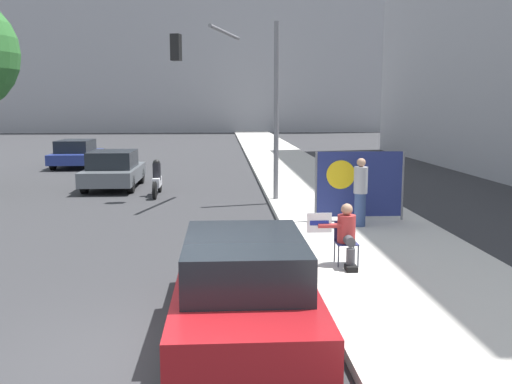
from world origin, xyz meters
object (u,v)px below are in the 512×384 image
(traffic_light_pole, at_px, (237,80))
(parked_car_curbside, at_px, (244,283))
(car_on_road_nearest, at_px, (114,170))
(jogger_on_sidewalk, at_px, (360,192))
(motorcycle_on_road, at_px, (157,180))
(protest_banner, at_px, (359,184))
(car_on_road_midblock, at_px, (76,153))
(seated_protester, at_px, (346,233))

(traffic_light_pole, bearing_deg, parked_car_curbside, -91.10)
(traffic_light_pole, xyz_separation_m, car_on_road_nearest, (-4.61, 3.41, -3.22))
(jogger_on_sidewalk, xyz_separation_m, car_on_road_nearest, (-7.52, 8.10, -0.30))
(parked_car_curbside, relative_size, motorcycle_on_road, 2.07)
(parked_car_curbside, distance_m, car_on_road_nearest, 14.85)
(protest_banner, relative_size, car_on_road_midblock, 0.52)
(car_on_road_midblock, bearing_deg, motorcycle_on_road, -62.14)
(traffic_light_pole, bearing_deg, jogger_on_sidewalk, -58.18)
(seated_protester, bearing_deg, car_on_road_midblock, 138.47)
(traffic_light_pole, relative_size, car_on_road_nearest, 1.32)
(traffic_light_pole, bearing_deg, motorcycle_on_road, 151.36)
(traffic_light_pole, height_order, motorcycle_on_road, traffic_light_pole)
(protest_banner, xyz_separation_m, parked_car_curbside, (-3.25, -6.82, -0.42))
(traffic_light_pole, bearing_deg, seated_protester, -77.54)
(car_on_road_nearest, bearing_deg, motorcycle_on_road, -45.90)
(jogger_on_sidewalk, xyz_separation_m, car_on_road_midblock, (-10.88, 16.03, -0.32))
(jogger_on_sidewalk, height_order, traffic_light_pole, traffic_light_pole)
(parked_car_curbside, relative_size, car_on_road_nearest, 1.08)
(car_on_road_nearest, bearing_deg, car_on_road_midblock, 112.93)
(car_on_road_midblock, height_order, motorcycle_on_road, car_on_road_midblock)
(protest_banner, distance_m, car_on_road_midblock, 18.85)
(car_on_road_nearest, height_order, motorcycle_on_road, car_on_road_nearest)
(protest_banner, xyz_separation_m, traffic_light_pole, (-3.04, 3.95, 2.83))
(traffic_light_pole, distance_m, car_on_road_nearest, 6.58)
(car_on_road_nearest, bearing_deg, traffic_light_pole, -36.50)
(car_on_road_midblock, bearing_deg, seated_protester, -63.37)
(protest_banner, relative_size, traffic_light_pole, 0.42)
(jogger_on_sidewalk, distance_m, traffic_light_pole, 6.24)
(car_on_road_nearest, relative_size, car_on_road_midblock, 0.92)
(jogger_on_sidewalk, height_order, protest_banner, protest_banner)
(protest_banner, height_order, traffic_light_pole, traffic_light_pole)
(protest_banner, bearing_deg, motorcycle_on_road, 136.79)
(seated_protester, distance_m, traffic_light_pole, 8.91)
(seated_protester, distance_m, jogger_on_sidewalk, 3.63)
(jogger_on_sidewalk, bearing_deg, traffic_light_pole, -53.22)
(motorcycle_on_road, bearing_deg, seated_protester, -64.65)
(protest_banner, distance_m, car_on_road_nearest, 10.63)
(jogger_on_sidewalk, bearing_deg, seated_protester, 77.14)
(protest_banner, bearing_deg, car_on_road_midblock, 125.75)
(protest_banner, relative_size, motorcycle_on_road, 1.07)
(jogger_on_sidewalk, bearing_deg, parked_car_curbside, 67.87)
(parked_car_curbside, relative_size, car_on_road_midblock, 0.99)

